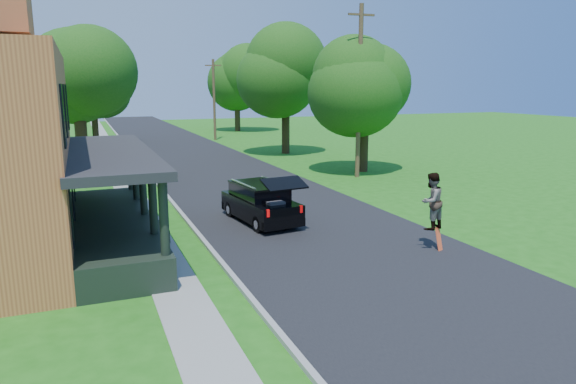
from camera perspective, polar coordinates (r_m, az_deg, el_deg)
name	(u,v)px	position (r m, az deg, el deg)	size (l,w,h in m)	color
ground	(388,275)	(14.65, 11.00, -9.09)	(140.00, 140.00, 0.00)	#1F6213
street	(213,169)	(32.74, -8.29, 2.54)	(8.00, 120.00, 0.02)	black
curb	(148,173)	(32.04, -15.34, 2.04)	(0.15, 120.00, 0.12)	#979792
sidewalk	(121,175)	(31.91, -18.10, 1.84)	(1.30, 120.00, 0.03)	gray
front_walk	(25,252)	(18.27, -27.15, -5.99)	(6.50, 1.20, 0.03)	gray
neighbor_house_far	(5,97)	(51.78, -28.92, 9.22)	(12.78, 12.78, 8.30)	#ACA498
black_suv	(261,203)	(19.66, -3.06, -1.19)	(2.11, 4.44, 2.00)	black
skateboarder	(431,201)	(16.78, 15.63, -0.99)	(1.07, 0.95, 1.82)	black
skateboard	(439,241)	(17.14, 16.43, -5.23)	(0.29, 0.45, 0.81)	red
tree_left_mid	(76,74)	(29.24, -22.54, 11.99)	(5.70, 5.62, 8.57)	black
tree_left_far	(91,83)	(49.69, -21.01, 11.22)	(6.45, 6.27, 8.63)	black
tree_right_near	(364,83)	(31.50, 8.45, 11.88)	(6.75, 6.39, 8.29)	black
tree_right_mid	(285,68)	(39.76, -0.35, 13.65)	(7.26, 6.97, 9.69)	black
tree_right_far	(236,75)	(59.90, -5.79, 12.86)	(8.02, 7.74, 9.80)	black
utility_pole_near	(359,90)	(29.41, 7.93, 11.12)	(1.57, 0.27, 9.52)	#4F3724
utility_pole_far	(214,99)	(50.42, -8.21, 10.23)	(1.50, 0.58, 7.63)	#4F3724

